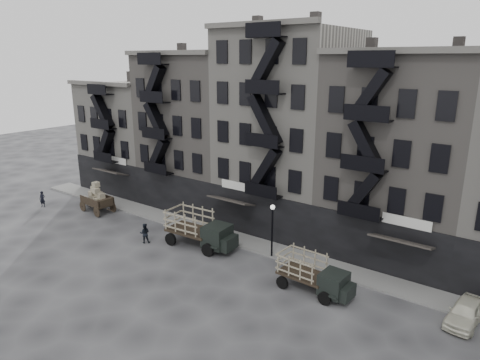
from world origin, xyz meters
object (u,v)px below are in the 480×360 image
Objects in this scene: wagon at (96,195)px; pedestrian_west at (42,199)px; pedestrian_mid at (145,233)px; stake_truck_west at (199,226)px; stake_truck_east at (313,272)px; car_east at (466,312)px; horse at (86,200)px.

pedestrian_west is at bearing -152.78° from wagon.
pedestrian_west is 0.98× the size of pedestrian_mid.
stake_truck_east is (10.63, -0.90, -0.28)m from stake_truck_west.
car_east is 38.81m from pedestrian_west.
horse is at bearing -53.20° from pedestrian_mid.
car_east is 2.32× the size of pedestrian_mid.
wagon is 13.63m from stake_truck_west.
car_east is at bearing 16.38° from stake_truck_east.
stake_truck_east is at bearing 143.48° from pedestrian_mid.
stake_truck_west is 1.20× the size of stake_truck_east.
stake_truck_east is (26.29, -1.14, 0.68)m from horse.
stake_truck_west reaches higher than horse.
horse is 0.46× the size of car_east.
stake_truck_east is 30.00m from pedestrian_west.
wagon reaches higher than horse.
stake_truck_east is at bearing -25.36° from pedestrian_west.
pedestrian_mid reaches higher than pedestrian_west.
stake_truck_west is 19.38m from car_east.
wagon is at bearing -54.75° from pedestrian_mid.
wagon is at bearing -5.05° from pedestrian_west.
stake_truck_west reaches higher than car_east.
pedestrian_west is at bearing -40.80° from pedestrian_mid.
pedestrian_mid is at bearing -155.67° from stake_truck_west.
stake_truck_west is at bearing -93.49° from horse.
pedestrian_mid is (15.26, 0.17, 0.02)m from pedestrian_west.
wagon reaches higher than pedestrian_west.
pedestrian_mid reaches higher than car_east.
horse is 0.35× the size of stake_truck_east.
pedestrian_west is (-29.96, -1.44, -0.61)m from stake_truck_east.
wagon is 0.60× the size of stake_truck_west.
pedestrian_west is 15.26m from pedestrian_mid.
pedestrian_mid is at bearing -172.34° from stake_truck_east.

